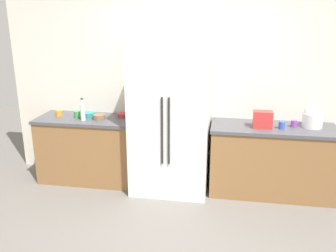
% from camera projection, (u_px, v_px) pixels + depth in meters
% --- Properties ---
extents(ground_plane, '(9.99, 9.99, 0.00)m').
position_uv_depth(ground_plane, '(169.00, 246.00, 3.50)').
color(ground_plane, slate).
extents(kitchen_back_panel, '(4.99, 0.10, 2.75)m').
position_uv_depth(kitchen_back_panel, '(190.00, 79.00, 4.69)').
color(kitchen_back_panel, silver).
rests_on(kitchen_back_panel, ground_plane).
extents(counter_left, '(1.30, 0.62, 0.88)m').
position_uv_depth(counter_left, '(88.00, 149.00, 4.85)').
color(counter_left, olive).
rests_on(counter_left, ground_plane).
extents(counter_right, '(1.52, 0.62, 0.88)m').
position_uv_depth(counter_right, '(271.00, 160.00, 4.46)').
color(counter_right, olive).
rests_on(counter_right, ground_plane).
extents(refrigerator, '(0.96, 0.74, 1.79)m').
position_uv_depth(refrigerator, '(171.00, 122.00, 4.46)').
color(refrigerator, white).
rests_on(refrigerator, ground_plane).
extents(toaster, '(0.23, 0.14, 0.21)m').
position_uv_depth(toaster, '(263.00, 119.00, 4.26)').
color(toaster, red).
rests_on(toaster, counter_right).
extents(rice_cooker, '(0.24, 0.24, 0.28)m').
position_uv_depth(rice_cooker, '(313.00, 117.00, 4.28)').
color(rice_cooker, white).
rests_on(rice_cooker, counter_right).
extents(bottle_a, '(0.06, 0.06, 0.30)m').
position_uv_depth(bottle_a, '(83.00, 111.00, 4.55)').
color(bottle_a, white).
rests_on(bottle_a, counter_left).
extents(cup_a, '(0.08, 0.08, 0.07)m').
position_uv_depth(cup_a, '(59.00, 113.00, 4.80)').
color(cup_a, orange).
rests_on(cup_a, counter_left).
extents(cup_b, '(0.09, 0.09, 0.09)m').
position_uv_depth(cup_b, '(78.00, 114.00, 4.71)').
color(cup_b, green).
rests_on(cup_b, counter_left).
extents(cup_c, '(0.07, 0.07, 0.08)m').
position_uv_depth(cup_c, '(294.00, 124.00, 4.31)').
color(cup_c, purple).
rests_on(cup_c, counter_right).
extents(cup_d, '(0.08, 0.08, 0.09)m').
position_uv_depth(cup_d, '(282.00, 125.00, 4.24)').
color(cup_d, blue).
rests_on(cup_d, counter_right).
extents(bowl_a, '(0.15, 0.15, 0.05)m').
position_uv_depth(bowl_a, '(123.00, 115.00, 4.76)').
color(bowl_a, red).
rests_on(bowl_a, counter_left).
extents(bowl_b, '(0.16, 0.16, 0.06)m').
position_uv_depth(bowl_b, '(99.00, 117.00, 4.64)').
color(bowl_b, brown).
rests_on(bowl_b, counter_left).
extents(bowl_c, '(0.15, 0.15, 0.06)m').
position_uv_depth(bowl_c, '(89.00, 115.00, 4.73)').
color(bowl_c, teal).
rests_on(bowl_c, counter_left).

